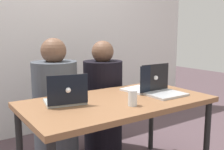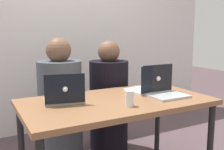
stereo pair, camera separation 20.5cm
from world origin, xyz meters
The scene contains 8 objects.
back_wall centered at (0.00, 1.50, 1.27)m, with size 4.50×0.10×2.55m, color silver.
desk centered at (0.00, 0.00, 0.64)m, with size 1.44×0.78×0.71m.
person_on_left centered at (-0.26, 0.63, 0.52)m, with size 0.42×0.42×1.17m.
person_on_right centered at (0.26, 0.63, 0.51)m, with size 0.49×0.49×1.14m.
laptop_back_right centered at (0.39, 0.10, 0.76)m, with size 0.38×0.30×0.24m.
laptop_back_left centered at (-0.39, 0.10, 0.76)m, with size 0.33×0.29×0.23m.
laptop_front_right centered at (0.40, -0.07, 0.76)m, with size 0.30×0.29×0.24m.
water_glass_center centered at (-0.01, -0.20, 0.76)m, with size 0.06×0.06×0.11m.
Camera 1 is at (-1.13, -1.60, 1.23)m, focal length 42.00 mm.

